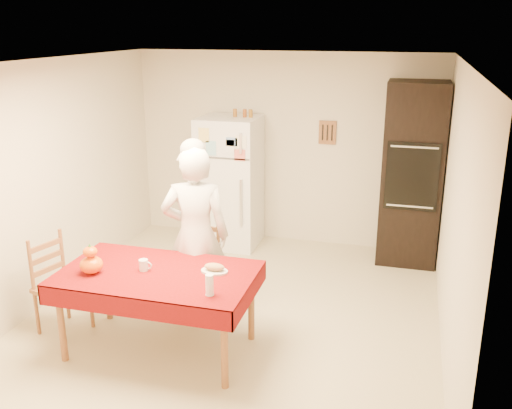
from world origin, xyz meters
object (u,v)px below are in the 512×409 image
at_px(seated_woman, 196,236).
at_px(coffee_mug, 144,265).
at_px(chair_left, 57,281).
at_px(bread_plate, 214,271).
at_px(chair_far, 198,261).
at_px(refrigerator, 230,182).
at_px(dining_table, 158,279).
at_px(pumpkin_lower, 91,265).
at_px(wine_glass, 210,285).
at_px(oven_cabinet, 412,174).

distance_m(seated_woman, coffee_mug, 0.65).
height_order(seated_woman, coffee_mug, seated_woman).
distance_m(chair_left, coffee_mug, 1.01).
xyz_separation_m(coffee_mug, bread_plate, (0.61, 0.13, -0.04)).
height_order(chair_far, coffee_mug, chair_far).
bearing_deg(chair_far, seated_woman, -62.62).
distance_m(refrigerator, dining_table, 2.69).
xyz_separation_m(coffee_mug, pumpkin_lower, (-0.41, -0.17, 0.03)).
bearing_deg(pumpkin_lower, chair_far, 60.75).
xyz_separation_m(dining_table, coffee_mug, (-0.13, 0.01, 0.12)).
relative_size(seated_woman, wine_glass, 10.08).
distance_m(seated_woman, pumpkin_lower, 1.02).
bearing_deg(wine_glass, dining_table, 154.01).
bearing_deg(refrigerator, chair_left, -108.92).
xyz_separation_m(chair_left, pumpkin_lower, (0.55, -0.25, 0.33)).
relative_size(wine_glass, bread_plate, 0.73).
relative_size(oven_cabinet, coffee_mug, 22.00).
bearing_deg(bread_plate, dining_table, -164.40).
xyz_separation_m(chair_far, coffee_mug, (-0.17, -0.86, 0.30)).
bearing_deg(bread_plate, pumpkin_lower, -163.73).
distance_m(chair_left, seated_woman, 1.37).
relative_size(refrigerator, seated_woman, 0.96).
height_order(oven_cabinet, wine_glass, oven_cabinet).
bearing_deg(seated_woman, chair_far, -85.54).
height_order(coffee_mug, wine_glass, wine_glass).
distance_m(refrigerator, wine_glass, 3.06).
bearing_deg(chair_left, bread_plate, -72.06).
height_order(chair_left, seated_woman, seated_woman).
relative_size(refrigerator, chair_far, 1.79).
bearing_deg(dining_table, refrigerator, 94.23).
xyz_separation_m(refrigerator, chair_left, (-0.89, -2.59, -0.34)).
relative_size(chair_far, seated_woman, 0.54).
xyz_separation_m(refrigerator, pumpkin_lower, (-0.34, -2.84, -0.01)).
xyz_separation_m(chair_far, pumpkin_lower, (-0.58, -1.03, 0.33)).
relative_size(chair_left, seated_woman, 0.54).
bearing_deg(coffee_mug, bread_plate, 11.92).
height_order(refrigerator, coffee_mug, refrigerator).
distance_m(pumpkin_lower, bread_plate, 1.06).
bearing_deg(wine_glass, oven_cabinet, 63.63).
bearing_deg(dining_table, oven_cabinet, 52.57).
bearing_deg(refrigerator, seated_woman, -81.04).
height_order(refrigerator, seated_woman, seated_woman).
relative_size(coffee_mug, bread_plate, 0.42).
bearing_deg(refrigerator, coffee_mug, -88.52).
bearing_deg(wine_glass, chair_left, 167.52).
bearing_deg(seated_woman, pumpkin_lower, 34.93).
bearing_deg(chair_left, seated_woman, -50.80).
bearing_deg(chair_left, oven_cabinet, -34.15).
bearing_deg(bread_plate, chair_far, 120.97).
bearing_deg(seated_woman, wine_glass, 103.43).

